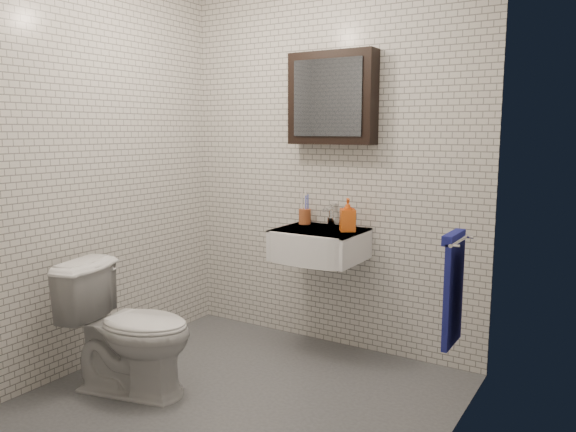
{
  "coord_description": "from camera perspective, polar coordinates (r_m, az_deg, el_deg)",
  "views": [
    {
      "loc": [
        1.77,
        -2.42,
        1.49
      ],
      "look_at": [
        0.0,
        0.45,
        0.98
      ],
      "focal_mm": 35.0,
      "sensor_mm": 36.0,
      "label": 1
    }
  ],
  "objects": [
    {
      "name": "ground",
      "position": [
        3.34,
        -4.31,
        -17.74
      ],
      "size": [
        2.2,
        2.0,
        0.01
      ],
      "primitive_type": "cube",
      "color": "#474A4E",
      "rests_on": "ground"
    },
    {
      "name": "room_shell",
      "position": [
        2.99,
        -4.63,
        8.18
      ],
      "size": [
        2.22,
        2.02,
        2.51
      ],
      "color": "silver",
      "rests_on": "ground"
    },
    {
      "name": "washbasin",
      "position": [
        3.66,
        2.95,
        -2.9
      ],
      "size": [
        0.55,
        0.5,
        0.2
      ],
      "color": "white",
      "rests_on": "room_shell"
    },
    {
      "name": "faucet",
      "position": [
        3.81,
        4.39,
        -0.01
      ],
      "size": [
        0.06,
        0.2,
        0.15
      ],
      "color": "silver",
      "rests_on": "washbasin"
    },
    {
      "name": "mirror_cabinet",
      "position": [
        3.76,
        4.51,
        11.84
      ],
      "size": [
        0.6,
        0.15,
        0.6
      ],
      "color": "black",
      "rests_on": "room_shell"
    },
    {
      "name": "towel_rail",
      "position": [
        2.96,
        16.47,
        -6.69
      ],
      "size": [
        0.09,
        0.3,
        0.58
      ],
      "color": "silver",
      "rests_on": "room_shell"
    },
    {
      "name": "toothbrush_cup",
      "position": [
        3.88,
        1.72,
        0.04
      ],
      "size": [
        0.1,
        0.1,
        0.23
      ],
      "rotation": [
        0.0,
        0.0,
        -0.21
      ],
      "color": "#9E4D27",
      "rests_on": "washbasin"
    },
    {
      "name": "soap_bottle",
      "position": [
        3.61,
        6.08,
        0.12
      ],
      "size": [
        0.13,
        0.13,
        0.21
      ],
      "primitive_type": "imported",
      "rotation": [
        0.0,
        0.0,
        0.58
      ],
      "color": "orange",
      "rests_on": "washbasin"
    },
    {
      "name": "toilet",
      "position": [
        3.38,
        -15.79,
        -10.93
      ],
      "size": [
        0.81,
        0.58,
        0.75
      ],
      "primitive_type": "imported",
      "rotation": [
        0.0,
        0.0,
        1.8
      ],
      "color": "white",
      "rests_on": "ground"
    }
  ]
}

